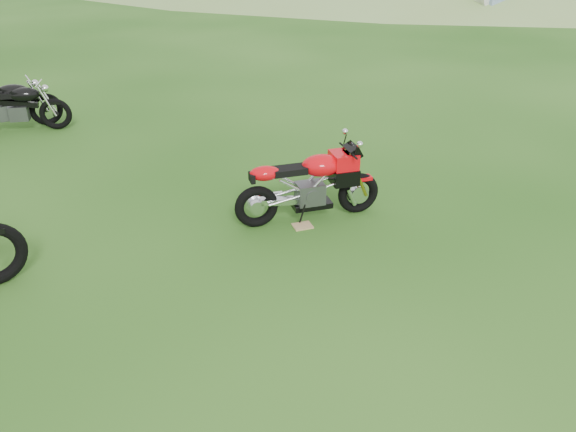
{
  "coord_description": "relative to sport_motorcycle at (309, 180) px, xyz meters",
  "views": [
    {
      "loc": [
        -1.07,
        -4.56,
        3.28
      ],
      "look_at": [
        -0.17,
        0.4,
        0.6
      ],
      "focal_mm": 35.0,
      "sensor_mm": 36.0,
      "label": 1
    }
  ],
  "objects": [
    {
      "name": "ground",
      "position": [
        -0.27,
        -1.4,
        -0.52
      ],
      "size": [
        120.0,
        120.0,
        0.0
      ],
      "primitive_type": "plane",
      "color": "#19490F",
      "rests_on": "ground"
    },
    {
      "name": "plywood_board",
      "position": [
        -0.11,
        -0.19,
        -0.51
      ],
      "size": [
        0.25,
        0.21,
        0.02
      ],
      "primitive_type": "cube",
      "rotation": [
        0.0,
        0.0,
        0.15
      ],
      "color": "tan",
      "rests_on": "ground"
    },
    {
      "name": "vintage_moto_c",
      "position": [
        -4.23,
        4.05,
        -0.08
      ],
      "size": [
        1.7,
        0.4,
        0.89
      ],
      "primitive_type": null,
      "rotation": [
        0.0,
        0.0,
        -0.0
      ],
      "color": "black",
      "rests_on": "ground"
    },
    {
      "name": "vintage_moto_d",
      "position": [
        -4.42,
        4.09,
        -0.06
      ],
      "size": [
        1.8,
        1.01,
        0.93
      ],
      "primitive_type": null,
      "rotation": [
        0.0,
        0.0,
        0.36
      ],
      "color": "black",
      "rests_on": "ground"
    },
    {
      "name": "sport_motorcycle",
      "position": [
        0.0,
        0.0,
        0.0
      ],
      "size": [
        1.77,
        0.62,
        1.04
      ],
      "primitive_type": null,
      "rotation": [
        0.0,
        0.0,
        0.11
      ],
      "color": "red",
      "rests_on": "ground"
    }
  ]
}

